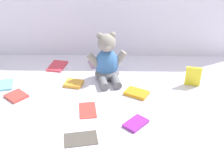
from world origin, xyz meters
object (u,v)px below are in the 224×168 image
Objects in this scene: book_case_1 at (135,123)px; book_case_5 at (94,64)px; book_case_2 at (87,110)px; book_case_0 at (136,93)px; teddy_bear at (106,62)px; book_case_6 at (80,138)px; book_case_3 at (16,96)px; book_case_4 at (192,76)px; book_case_7 at (73,83)px; book_case_9 at (3,85)px; book_case_8 at (57,66)px.

book_case_1 reaches higher than book_case_5.
book_case_0 is at bearing 22.81° from book_case_2.
teddy_bear is 1.98× the size of book_case_6.
book_case_0 is at bearing -58.85° from teddy_bear.
book_case_3 is (-0.38, 0.11, 0.00)m from book_case_2.
book_case_4 is 1.21× the size of book_case_7.
book_case_4 is at bearing 15.39° from book_case_2.
book_case_8 is at bearing -150.77° from book_case_9.
book_case_7 is at bearing -168.04° from book_case_4.
book_case_6 is (-0.23, -0.10, -0.00)m from book_case_1.
book_case_1 is 0.96× the size of book_case_9.
book_case_6 is 1.21× the size of book_case_9.
teddy_bear is 2.87× the size of book_case_7.
book_case_4 reaches higher than book_case_8.
book_case_0 is 0.56m from book_case_8.
book_case_9 reaches higher than book_case_6.
book_case_4 reaches higher than book_case_0.
book_case_7 is (-0.32, 0.34, 0.00)m from book_case_1.
book_case_1 is 0.25m from book_case_6.
book_case_9 is (-0.48, -0.27, 0.00)m from book_case_5.
book_case_4 is 1.14× the size of book_case_5.
book_case_8 is (-0.23, -0.03, -0.00)m from book_case_5.
book_case_2 is 0.49m from book_case_5.
book_case_9 is at bearing 104.56° from book_case_7.
book_case_4 is at bearing 117.81° from book_case_6.
book_case_1 is 0.48m from book_case_4.
book_case_9 is at bearing 147.00° from book_case_2.
book_case_9 reaches higher than book_case_2.
book_case_5 is at bearing 152.34° from book_case_1.
book_case_9 reaches higher than book_case_8.
book_case_5 is (0.00, 0.49, 0.00)m from book_case_2.
book_case_2 is at bearing -65.27° from book_case_3.
book_case_1 is 0.78× the size of book_case_8.
book_case_5 is (-0.22, 0.59, -0.00)m from book_case_1.
book_case_3 is at bearing 155.14° from book_case_2.
book_case_1 is at bearing -121.60° from book_case_4.
book_case_7 is at bearing -169.57° from teddy_bear.
book_case_7 is 0.38m from book_case_9.
book_case_2 is 0.26m from book_case_7.
teddy_bear is at bearing 150.34° from book_case_1.
book_case_4 reaches higher than book_case_3.
book_case_8 is 1.23× the size of book_case_9.
book_case_0 is 0.28m from book_case_2.
book_case_6 is (0.37, -0.31, -0.00)m from book_case_3.
book_case_4 reaches higher than book_case_6.
book_case_3 and book_case_9 have the same top height.
book_case_3 is 0.93m from book_case_4.
book_case_7 is (-0.34, 0.09, 0.00)m from book_case_0.
book_case_9 is (-0.47, 0.42, 0.00)m from book_case_6.
book_case_7 is (0.28, 0.13, 0.00)m from book_case_3.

